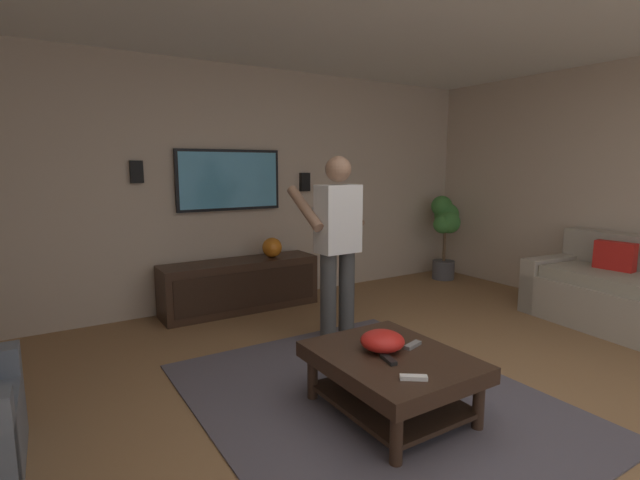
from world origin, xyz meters
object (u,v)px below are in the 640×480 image
object	(u,v)px
tv	(229,180)
person_standing	(337,239)
remote_black	(388,359)
wall_speaker_right	(137,172)
bowl	(382,341)
coffee_table	(391,370)
wall_speaker_left	(305,182)
couch	(636,299)
remote_grey	(413,345)
potted_plant_tall	(445,226)
remote_white	(414,378)
media_console	(241,285)
vase_round	(272,247)

from	to	relation	value
tv	person_standing	size ratio (longest dim) A/B	0.72
remote_black	wall_speaker_right	size ratio (longest dim) A/B	0.68
tv	bowl	size ratio (longest dim) A/B	4.20
coffee_table	wall_speaker_left	xyz separation A→B (m)	(2.80, -1.02, 1.07)
couch	wall_speaker_right	xyz separation A→B (m)	(2.88, 3.85, 1.18)
remote_grey	wall_speaker_right	bearing A→B (deg)	-84.84
potted_plant_tall	remote_white	size ratio (longest dim) A/B	7.67
remote_grey	media_console	bearing A→B (deg)	-103.17
couch	tv	size ratio (longest dim) A/B	1.69
person_standing	bowl	bearing A→B (deg)	157.49
media_console	bowl	distance (m)	2.48
remote_white	wall_speaker_right	bearing A→B (deg)	-40.17
vase_round	wall_speaker_right	size ratio (longest dim) A/B	1.00
tv	vase_round	xyz separation A→B (m)	(-0.26, -0.38, -0.74)
coffee_table	wall_speaker_right	bearing A→B (deg)	17.82
tv	wall_speaker_right	distance (m)	0.96
tv	bowl	distance (m)	2.87
media_console	remote_white	xyz separation A→B (m)	(-2.89, 0.19, 0.14)
potted_plant_tall	wall_speaker_right	distance (m)	4.01
person_standing	potted_plant_tall	size ratio (longest dim) A/B	1.43
potted_plant_tall	vase_round	size ratio (longest dim) A/B	5.23
remote_grey	wall_speaker_left	size ratio (longest dim) A/B	0.68
remote_black	wall_speaker_left	bearing A→B (deg)	172.08
tv	bowl	world-z (taller)	tv
coffee_table	remote_black	world-z (taller)	remote_black
remote_grey	remote_white	bearing A→B (deg)	31.16
media_console	remote_white	world-z (taller)	media_console
coffee_table	bowl	size ratio (longest dim) A/B	3.58
coffee_table	person_standing	distance (m)	1.41
potted_plant_tall	wall_speaker_left	size ratio (longest dim) A/B	5.23
bowl	wall_speaker_right	distance (m)	3.05
bowl	wall_speaker_right	bearing A→B (deg)	18.02
couch	person_standing	distance (m)	2.92
potted_plant_tall	remote_white	bearing A→B (deg)	130.92
remote_black	bowl	bearing A→B (deg)	165.84
couch	media_console	world-z (taller)	couch
couch	remote_black	distance (m)	3.04
couch	wall_speaker_right	size ratio (longest dim) A/B	9.00
media_console	potted_plant_tall	xyz separation A→B (m)	(-0.15, -2.97, 0.46)
coffee_table	potted_plant_tall	distance (m)	3.88
person_standing	wall_speaker_right	world-z (taller)	person_standing
coffee_table	bowl	world-z (taller)	bowl
coffee_table	remote_white	bearing A→B (deg)	158.53
wall_speaker_right	remote_grey	bearing A→B (deg)	-158.65
couch	wall_speaker_right	bearing A→B (deg)	-30.85
remote_grey	remote_black	bearing A→B (deg)	1.35
person_standing	remote_white	distance (m)	1.70
tv	potted_plant_tall	bearing A→B (deg)	82.48
bowl	remote_black	size ratio (longest dim) A/B	1.86
media_console	bowl	size ratio (longest dim) A/B	6.08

